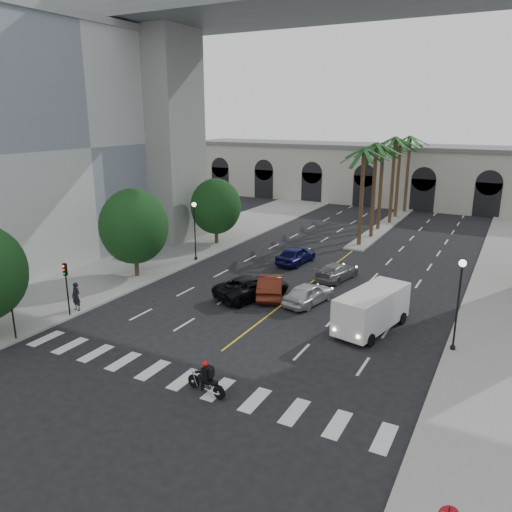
{
  "coord_description": "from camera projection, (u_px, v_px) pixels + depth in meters",
  "views": [
    {
      "loc": [
        13.61,
        -19.44,
        12.75
      ],
      "look_at": [
        0.06,
        6.0,
        4.53
      ],
      "focal_mm": 35.0,
      "sensor_mm": 36.0,
      "label": 1
    }
  ],
  "objects": [
    {
      "name": "ground",
      "position": [
        201.0,
        366.0,
        26.14
      ],
      "size": [
        140.0,
        140.0,
        0.0
      ],
      "primitive_type": "plane",
      "color": "black",
      "rests_on": "ground"
    },
    {
      "name": "sidewalk_left",
      "position": [
        157.0,
        258.0,
        45.64
      ],
      "size": [
        8.0,
        100.0,
        0.15
      ],
      "primitive_type": "cube",
      "color": "gray",
      "rests_on": "ground"
    },
    {
      "name": "median",
      "position": [
        384.0,
        226.0,
        58.37
      ],
      "size": [
        2.0,
        24.0,
        0.2
      ],
      "primitive_type": "cube",
      "color": "gray",
      "rests_on": "ground"
    },
    {
      "name": "building_left",
      "position": [
        27.0,
        142.0,
        45.71
      ],
      "size": [
        16.5,
        32.5,
        20.6
      ],
      "color": "silver",
      "rests_on": "ground"
    },
    {
      "name": "pier_building",
      "position": [
        416.0,
        175.0,
        71.66
      ],
      "size": [
        71.0,
        10.5,
        8.5
      ],
      "color": "#B9B3A6",
      "rests_on": "ground"
    },
    {
      "name": "bridge",
      "position": [
        393.0,
        36.0,
        38.2
      ],
      "size": [
        75.0,
        13.0,
        26.0
      ],
      "color": "gray",
      "rests_on": "ground"
    },
    {
      "name": "palm_a",
      "position": [
        364.0,
        154.0,
        47.42
      ],
      "size": [
        3.2,
        3.2,
        10.3
      ],
      "color": "#47331E",
      "rests_on": "ground"
    },
    {
      "name": "palm_b",
      "position": [
        376.0,
        149.0,
        50.69
      ],
      "size": [
        3.2,
        3.2,
        10.6
      ],
      "color": "#47331E",
      "rests_on": "ground"
    },
    {
      "name": "palm_c",
      "position": [
        383.0,
        151.0,
        54.35
      ],
      "size": [
        3.2,
        3.2,
        10.1
      ],
      "color": "#47331E",
      "rests_on": "ground"
    },
    {
      "name": "palm_d",
      "position": [
        395.0,
        142.0,
        57.38
      ],
      "size": [
        3.2,
        3.2,
        10.9
      ],
      "color": "#47331E",
      "rests_on": "ground"
    },
    {
      "name": "palm_e",
      "position": [
        401.0,
        144.0,
        61.02
      ],
      "size": [
        3.2,
        3.2,
        10.4
      ],
      "color": "#47331E",
      "rests_on": "ground"
    },
    {
      "name": "palm_f",
      "position": [
        410.0,
        141.0,
        64.2
      ],
      "size": [
        3.2,
        3.2,
        10.7
      ],
      "color": "#47331E",
      "rests_on": "ground"
    },
    {
      "name": "street_tree_mid",
      "position": [
        134.0,
        226.0,
        39.36
      ],
      "size": [
        5.44,
        5.44,
        7.21
      ],
      "color": "#382616",
      "rests_on": "ground"
    },
    {
      "name": "street_tree_far",
      "position": [
        216.0,
        206.0,
        49.63
      ],
      "size": [
        5.04,
        5.04,
        6.68
      ],
      "color": "#382616",
      "rests_on": "ground"
    },
    {
      "name": "lamp_post_left_far",
      "position": [
        195.0,
        226.0,
        44.0
      ],
      "size": [
        0.4,
        0.4,
        5.35
      ],
      "color": "black",
      "rests_on": "ground"
    },
    {
      "name": "lamp_post_right",
      "position": [
        459.0,
        297.0,
        26.9
      ],
      "size": [
        0.4,
        0.4,
        5.35
      ],
      "color": "black",
      "rests_on": "ground"
    },
    {
      "name": "traffic_signal_near",
      "position": [
        11.0,
        300.0,
        28.44
      ],
      "size": [
        0.25,
        0.18,
        3.65
      ],
      "color": "black",
      "rests_on": "ground"
    },
    {
      "name": "traffic_signal_far",
      "position": [
        66.0,
        281.0,
        31.84
      ],
      "size": [
        0.25,
        0.18,
        3.65
      ],
      "color": "black",
      "rests_on": "ground"
    },
    {
      "name": "motorcycle_rider",
      "position": [
        207.0,
        379.0,
        23.4
      ],
      "size": [
        2.31,
        0.68,
        1.68
      ],
      "rotation": [
        0.0,
        0.0,
        -0.18
      ],
      "color": "black",
      "rests_on": "ground"
    },
    {
      "name": "car_a",
      "position": [
        308.0,
        293.0,
        34.62
      ],
      "size": [
        2.6,
        4.7,
        1.51
      ],
      "primitive_type": "imported",
      "rotation": [
        0.0,
        0.0,
        2.95
      ],
      "color": "#BBBAC0",
      "rests_on": "ground"
    },
    {
      "name": "car_b",
      "position": [
        270.0,
        285.0,
        36.05
      ],
      "size": [
        3.56,
        5.22,
        1.63
      ],
      "primitive_type": "imported",
      "rotation": [
        0.0,
        0.0,
        3.55
      ],
      "color": "#4D1A0F",
      "rests_on": "ground"
    },
    {
      "name": "car_c",
      "position": [
        252.0,
        287.0,
        35.81
      ],
      "size": [
        4.78,
        6.29,
        1.59
      ],
      "primitive_type": "imported",
      "rotation": [
        0.0,
        0.0,
        2.71
      ],
      "color": "black",
      "rests_on": "ground"
    },
    {
      "name": "car_d",
      "position": [
        337.0,
        272.0,
        39.7
      ],
      "size": [
        2.69,
        4.9,
        1.35
      ],
      "primitive_type": "imported",
      "rotation": [
        0.0,
        0.0,
        2.96
      ],
      "color": "slate",
      "rests_on": "ground"
    },
    {
      "name": "car_e",
      "position": [
        296.0,
        255.0,
        43.93
      ],
      "size": [
        2.35,
        4.88,
        1.61
      ],
      "primitive_type": "imported",
      "rotation": [
        0.0,
        0.0,
        3.04
      ],
      "color": "#0E0F45",
      "rests_on": "ground"
    },
    {
      "name": "cargo_van",
      "position": [
        372.0,
        309.0,
        30.18
      ],
      "size": [
        3.42,
        6.25,
        2.52
      ],
      "rotation": [
        0.0,
        0.0,
        -0.22
      ],
      "color": "silver",
      "rests_on": "ground"
    },
    {
      "name": "pedestrian_a",
      "position": [
        76.0,
        297.0,
        33.02
      ],
      "size": [
        0.72,
        0.49,
        1.91
      ],
      "primitive_type": "imported",
      "rotation": [
        0.0,
        0.0,
        -0.04
      ],
      "color": "black",
      "rests_on": "sidewalk_left"
    },
    {
      "name": "pedestrian_b",
      "position": [
        11.0,
        284.0,
        35.6
      ],
      "size": [
        1.12,
        1.05,
        1.84
      ],
      "primitive_type": "imported",
      "rotation": [
        0.0,
        0.0,
        -0.53
      ],
      "color": "black",
      "rests_on": "sidewalk_left"
    }
  ]
}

